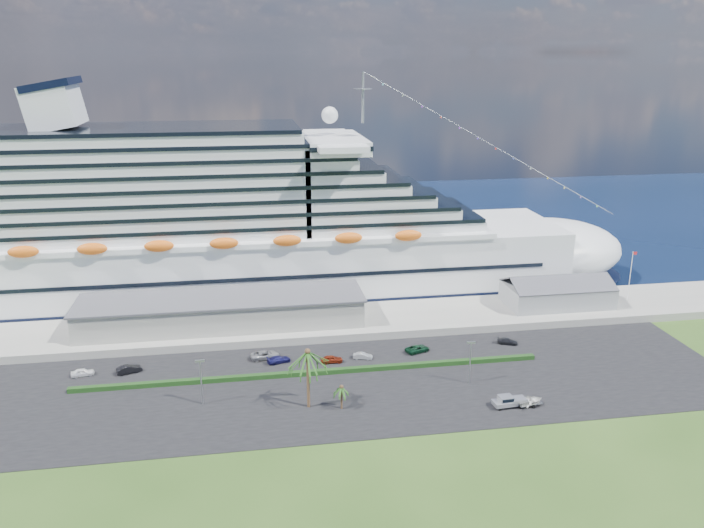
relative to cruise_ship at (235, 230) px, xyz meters
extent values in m
plane|color=#284517|center=(21.53, -64.00, -16.69)|extent=(420.00, 420.00, 0.00)
cube|color=black|center=(21.53, -53.00, -16.63)|extent=(140.00, 38.00, 0.12)
cube|color=gray|center=(21.53, -24.00, -15.79)|extent=(240.00, 20.00, 1.80)
cube|color=black|center=(21.53, 66.00, -16.68)|extent=(420.00, 160.00, 0.02)
cube|color=silver|center=(1.53, 0.00, -8.69)|extent=(160.00, 30.00, 16.00)
ellipsoid|color=silver|center=(81.53, 0.00, -8.69)|extent=(40.00, 30.00, 16.00)
cube|color=black|center=(1.53, 0.00, -15.49)|extent=(164.00, 30.60, 2.40)
cube|color=silver|center=(-10.47, 0.00, 12.91)|extent=(128.00, 26.00, 24.80)
cube|color=silver|center=(24.33, 0.00, 20.71)|extent=(14.00, 38.00, 3.20)
cube|color=silver|center=(-38.47, 0.00, 30.31)|extent=(11.58, 14.00, 11.58)
cylinder|color=gray|center=(31.53, 0.00, 31.31)|extent=(0.70, 0.70, 12.00)
ellipsoid|color=orange|center=(-2.47, -15.80, 1.11)|extent=(90.00, 2.40, 2.60)
ellipsoid|color=orange|center=(-2.47, 15.80, 1.11)|extent=(90.00, 2.40, 2.60)
cube|color=black|center=(1.53, 0.00, -7.89)|extent=(144.00, 30.40, 0.90)
cube|color=gray|center=(-3.47, -24.00, -11.89)|extent=(60.00, 14.00, 6.00)
cube|color=#4C4C54|center=(-3.47, -24.00, -8.79)|extent=(61.00, 15.00, 0.40)
cube|color=gray|center=(73.53, -24.00, -12.49)|extent=(24.00, 12.00, 4.80)
cube|color=#4C4C54|center=(73.53, -27.00, -8.89)|extent=(24.00, 6.31, 2.74)
cube|color=#4C4C54|center=(73.53, -21.00, -8.89)|extent=(24.00, 6.31, 2.74)
cylinder|color=silver|center=(91.53, -24.00, -8.89)|extent=(0.16, 0.16, 12.00)
cube|color=red|center=(92.03, -24.00, -3.29)|extent=(1.00, 0.04, 0.70)
cube|color=black|center=(13.53, -48.00, -16.12)|extent=(88.00, 1.10, 0.90)
cylinder|color=gray|center=(-6.47, -56.00, -12.57)|extent=(0.24, 0.24, 8.00)
cube|color=gray|center=(-6.47, -56.00, -8.47)|extent=(1.60, 0.35, 0.35)
cylinder|color=gray|center=(41.53, -56.00, -12.57)|extent=(0.24, 0.24, 8.00)
cube|color=gray|center=(41.53, -56.00, -8.47)|extent=(1.60, 0.35, 0.35)
cylinder|color=#47301E|center=(11.53, -60.00, -11.44)|extent=(0.54, 0.54, 10.50)
sphere|color=#47301E|center=(11.53, -60.00, -6.19)|extent=(0.98, 0.98, 0.98)
cylinder|color=#47301E|center=(17.03, -61.50, -14.59)|extent=(0.35, 0.35, 4.20)
sphere|color=#47301E|center=(17.03, -61.50, -12.49)|extent=(0.73, 0.73, 0.73)
imported|color=white|center=(-29.18, -41.44, -15.86)|extent=(4.44, 2.46, 1.43)
imported|color=black|center=(-20.78, -41.54, -15.80)|extent=(4.95, 3.11, 1.54)
imported|color=gray|center=(4.96, -39.33, -15.79)|extent=(6.03, 3.62, 1.57)
imported|color=#181751|center=(7.57, -41.63, -15.90)|extent=(5.00, 3.13, 1.35)
imported|color=maroon|center=(17.76, -43.29, -15.84)|extent=(4.32, 1.75, 1.47)
imported|color=#A8ABB0|center=(24.08, -42.61, -15.95)|extent=(4.02, 2.34, 1.25)
imported|color=#0C321D|center=(35.61, -41.16, -15.86)|extent=(5.62, 3.97, 1.42)
imported|color=black|center=(55.17, -40.34, -15.97)|extent=(4.53, 3.18, 1.22)
cylinder|color=black|center=(43.53, -66.54, -16.15)|extent=(0.87, 0.36, 0.85)
cylinder|color=black|center=(43.53, -64.53, -16.15)|extent=(0.87, 0.36, 0.85)
cylinder|color=black|center=(47.24, -66.54, -16.15)|extent=(0.87, 0.36, 0.85)
cylinder|color=black|center=(47.24, -64.53, -16.15)|extent=(0.87, 0.36, 0.85)
cube|color=#B0B2B8|center=(45.55, -65.54, -15.78)|extent=(5.87, 2.56, 0.74)
cube|color=#B0B2B8|center=(47.08, -65.54, -15.36)|extent=(2.70, 2.26, 0.58)
cube|color=#B0B2B8|center=(44.81, -65.54, -15.04)|extent=(2.48, 2.19, 1.01)
cube|color=black|center=(44.81, -65.54, -14.93)|extent=(2.28, 2.23, 0.58)
cube|color=#B0B2B8|center=(43.11, -65.54, -15.57)|extent=(1.11, 2.08, 0.37)
cube|color=gray|center=(49.05, -65.95, -16.06)|extent=(4.53, 2.29, 0.11)
cylinder|color=gray|center=(47.07, -65.95, -16.06)|extent=(2.05, 0.42, 0.08)
cylinder|color=black|center=(49.42, -66.79, -16.27)|extent=(0.63, 0.30, 0.60)
cylinder|color=black|center=(49.42, -65.10, -16.27)|extent=(0.63, 0.30, 0.60)
imported|color=silver|center=(49.05, -65.95, -15.51)|extent=(5.26, 4.14, 0.99)
camera|label=1|loc=(1.86, -164.93, 41.60)|focal=35.00mm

